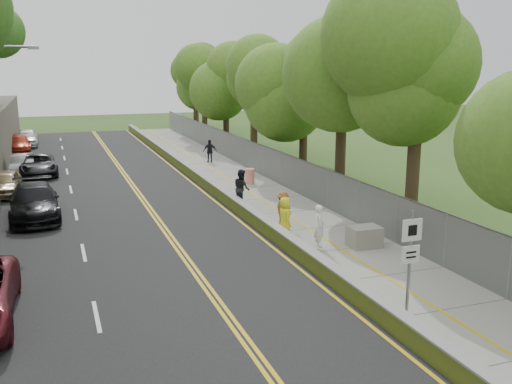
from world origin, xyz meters
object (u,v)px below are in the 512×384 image
object	(u,v)px
signpost	(410,252)
construction_barrel	(250,176)
concrete_block	(364,237)
person_far	(210,151)
painter_0	(285,217)

from	to	relation	value
signpost	construction_barrel	world-z (taller)	signpost
construction_barrel	concrete_block	size ratio (longest dim) A/B	0.75
concrete_block	person_far	world-z (taller)	person_far
signpost	construction_barrel	xyz separation A→B (m)	(1.95, 19.02, -1.46)
painter_0	person_far	bearing A→B (deg)	-5.08
signpost	concrete_block	xyz separation A→B (m)	(2.15, 6.02, -1.51)
concrete_block	person_far	xyz separation A→B (m)	(-0.40, 21.26, 0.43)
signpost	concrete_block	world-z (taller)	signpost
signpost	concrete_block	size ratio (longest dim) A/B	2.55
person_far	concrete_block	bearing A→B (deg)	97.32
signpost	concrete_block	distance (m)	6.56
construction_barrel	painter_0	distance (m)	11.02
construction_barrel	concrete_block	bearing A→B (deg)	-89.12
signpost	painter_0	bearing A→B (deg)	92.09
painter_0	person_far	world-z (taller)	painter_0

